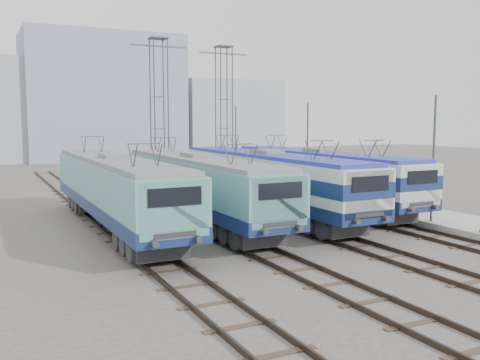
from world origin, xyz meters
name	(u,v)px	position (x,y,z in m)	size (l,w,h in m)	color
ground	(319,252)	(0.00, 0.00, 0.00)	(160.00, 160.00, 0.00)	#514C47
platform	(379,206)	(10.20, 8.00, 0.15)	(4.00, 70.00, 0.30)	#9E9E99
locomotive_far_left	(116,187)	(-6.75, 8.29, 2.30)	(2.93, 18.51, 3.48)	#14234E
locomotive_center_left	(198,183)	(-2.25, 8.28, 2.25)	(2.86, 18.07, 3.40)	#14234E
locomotive_center_right	(268,177)	(2.25, 8.46, 2.35)	(2.91, 18.41, 3.46)	#14234E
locomotive_far_right	(320,173)	(6.75, 9.72, 2.30)	(2.85, 18.03, 3.39)	#14234E
catenary_tower_west	(159,108)	(0.00, 22.00, 6.64)	(4.50, 1.20, 12.00)	#3F4247
catenary_tower_east	(224,109)	(6.50, 24.00, 6.64)	(4.50, 1.20, 12.00)	#3F4247
mast_front	(433,162)	(8.60, 2.00, 3.50)	(0.12, 0.12, 7.00)	#3F4247
mast_mid	(307,150)	(8.60, 14.00, 3.50)	(0.12, 0.12, 7.00)	#3F4247
mast_rear	(236,144)	(8.60, 26.00, 3.50)	(0.12, 0.12, 7.00)	#3F4247
building_center	(102,98)	(4.00, 62.00, 9.00)	(22.00, 14.00, 18.00)	#828AA3
building_east	(225,119)	(24.00, 62.00, 6.00)	(16.00, 12.00, 12.00)	#949CA4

